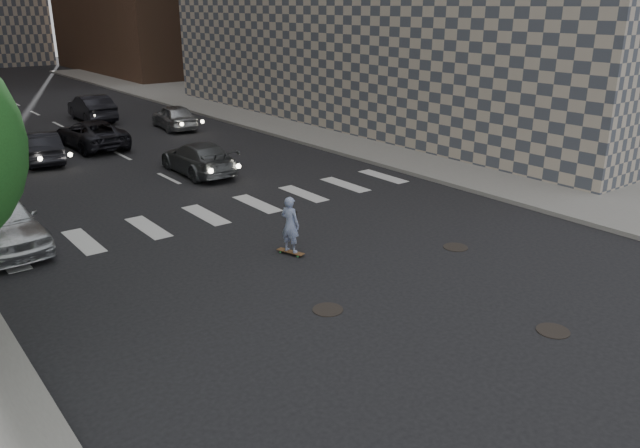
{
  "coord_description": "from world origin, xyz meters",
  "views": [
    {
      "loc": [
        -9.91,
        -8.78,
        6.58
      ],
      "look_at": [
        -0.79,
        3.06,
        1.3
      ],
      "focal_mm": 35.0,
      "sensor_mm": 36.0,
      "label": 1
    }
  ],
  "objects_px": {
    "traffic_car_a": "(41,147)",
    "traffic_car_d": "(174,117)",
    "traffic_car_e": "(92,108)",
    "skateboarder": "(290,225)",
    "traffic_car_b": "(198,158)",
    "traffic_car_c": "(92,134)"
  },
  "relations": [
    {
      "from": "traffic_car_a",
      "to": "traffic_car_e",
      "type": "height_order",
      "value": "traffic_car_e"
    },
    {
      "from": "skateboarder",
      "to": "traffic_car_e",
      "type": "relative_size",
      "value": 0.36
    },
    {
      "from": "traffic_car_d",
      "to": "traffic_car_b",
      "type": "bearing_deg",
      "value": 76.58
    },
    {
      "from": "traffic_car_c",
      "to": "traffic_car_b",
      "type": "bearing_deg",
      "value": 101.78
    },
    {
      "from": "traffic_car_b",
      "to": "traffic_car_c",
      "type": "height_order",
      "value": "traffic_car_c"
    },
    {
      "from": "traffic_car_a",
      "to": "traffic_car_d",
      "type": "bearing_deg",
      "value": -148.8
    },
    {
      "from": "skateboarder",
      "to": "traffic_car_d",
      "type": "xyz_separation_m",
      "value": [
        5.53,
        19.15,
        -0.19
      ]
    },
    {
      "from": "skateboarder",
      "to": "traffic_car_b",
      "type": "relative_size",
      "value": 0.38
    },
    {
      "from": "traffic_car_b",
      "to": "traffic_car_e",
      "type": "distance_m",
      "value": 14.93
    },
    {
      "from": "traffic_car_a",
      "to": "traffic_car_e",
      "type": "distance_m",
      "value": 10.33
    },
    {
      "from": "traffic_car_a",
      "to": "traffic_car_e",
      "type": "relative_size",
      "value": 0.87
    },
    {
      "from": "skateboarder",
      "to": "traffic_car_e",
      "type": "distance_m",
      "value": 24.6
    },
    {
      "from": "traffic_car_d",
      "to": "traffic_car_c",
      "type": "bearing_deg",
      "value": 27.87
    },
    {
      "from": "traffic_car_a",
      "to": "skateboarder",
      "type": "bearing_deg",
      "value": 106.01
    },
    {
      "from": "traffic_car_c",
      "to": "traffic_car_e",
      "type": "relative_size",
      "value": 1.03
    },
    {
      "from": "traffic_car_b",
      "to": "traffic_car_e",
      "type": "height_order",
      "value": "traffic_car_e"
    },
    {
      "from": "traffic_car_b",
      "to": "traffic_car_c",
      "type": "distance_m",
      "value": 7.76
    },
    {
      "from": "traffic_car_c",
      "to": "traffic_car_e",
      "type": "distance_m",
      "value": 7.78
    },
    {
      "from": "traffic_car_c",
      "to": "skateboarder",
      "type": "bearing_deg",
      "value": 87.34
    },
    {
      "from": "skateboarder",
      "to": "traffic_car_c",
      "type": "xyz_separation_m",
      "value": [
        0.27,
        17.07,
        -0.21
      ]
    },
    {
      "from": "traffic_car_e",
      "to": "traffic_car_c",
      "type": "bearing_deg",
      "value": 72.89
    },
    {
      "from": "traffic_car_a",
      "to": "traffic_car_c",
      "type": "xyz_separation_m",
      "value": [
        2.75,
        1.54,
        -0.0
      ]
    }
  ]
}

